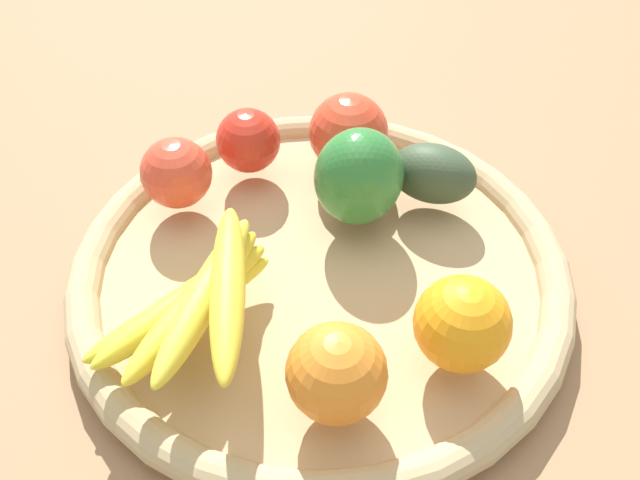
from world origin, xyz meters
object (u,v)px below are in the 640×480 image
at_px(apple_0, 248,141).
at_px(apple_2, 176,173).
at_px(avocado, 433,173).
at_px(bell_pepper, 359,177).
at_px(banana_bunch, 198,299).
at_px(orange_0, 337,373).
at_px(apple_1, 348,133).
at_px(orange_1, 462,324).

relative_size(apple_0, apple_2, 0.95).
bearing_deg(avocado, bell_pepper, -170.26).
bearing_deg(bell_pepper, banana_bunch, -151.61).
bearing_deg(orange_0, banana_bunch, 136.87).
bearing_deg(bell_pepper, avocado, 3.06).
xyz_separation_m(apple_2, apple_1, (0.17, 0.02, 0.01)).
distance_m(banana_bunch, apple_1, 0.25).
bearing_deg(orange_1, orange_0, -166.66).
relative_size(bell_pepper, apple_2, 1.40).
height_order(bell_pepper, apple_2, bell_pepper).
xyz_separation_m(banana_bunch, apple_2, (-0.01, 0.16, -0.00)).
bearing_deg(orange_1, apple_0, 116.54).
relative_size(apple_2, apple_1, 0.85).
bearing_deg(apple_0, banana_bunch, -107.23).
height_order(avocado, apple_0, apple_0).
bearing_deg(banana_bunch, apple_0, 72.77).
bearing_deg(avocado, banana_bunch, -152.31).
xyz_separation_m(banana_bunch, apple_1, (0.16, 0.19, 0.00)).
bearing_deg(bell_pepper, apple_0, 127.53).
distance_m(orange_1, banana_bunch, 0.20).
relative_size(apple_0, orange_0, 0.88).
bearing_deg(apple_0, orange_0, -84.15).
xyz_separation_m(bell_pepper, orange_0, (-0.06, -0.19, -0.01)).
bearing_deg(apple_2, orange_1, -47.62).
xyz_separation_m(orange_1, apple_1, (-0.03, 0.25, 0.00)).
bearing_deg(orange_1, banana_bunch, 162.30).
height_order(apple_0, apple_2, apple_2).
bearing_deg(banana_bunch, apple_1, 48.83).
bearing_deg(apple_2, apple_1, 7.55).
bearing_deg(apple_2, banana_bunch, -86.29).
distance_m(bell_pepper, apple_2, 0.17).
height_order(orange_1, apple_1, apple_1).
distance_m(avocado, apple_2, 0.25).
height_order(orange_1, banana_bunch, same).
bearing_deg(bell_pepper, orange_1, -83.28).
relative_size(apple_0, apple_1, 0.81).
height_order(apple_0, orange_0, orange_0).
distance_m(avocado, banana_bunch, 0.26).
relative_size(banana_bunch, apple_1, 2.20).
bearing_deg(banana_bunch, bell_pepper, 35.07).
bearing_deg(orange_0, orange_1, 13.34).
distance_m(orange_0, apple_2, 0.27).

